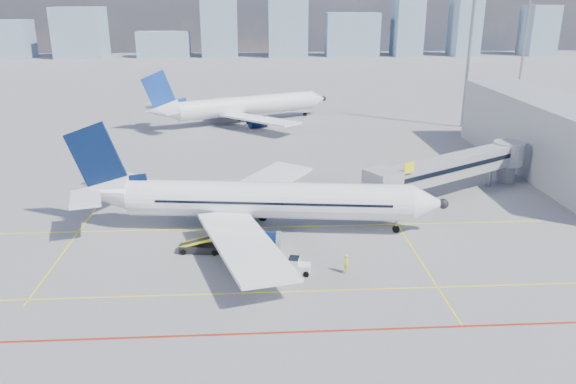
% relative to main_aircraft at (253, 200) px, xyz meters
% --- Properties ---
extents(ground, '(420.00, 420.00, 0.00)m').
position_rel_main_aircraft_xyz_m(ground, '(1.59, -7.73, -3.22)').
color(ground, gray).
rests_on(ground, ground).
extents(apron_markings, '(90.00, 35.12, 0.01)m').
position_rel_main_aircraft_xyz_m(apron_markings, '(1.01, -11.64, -3.22)').
color(apron_markings, '#F7EE0D').
rests_on(apron_markings, ground).
extents(jet_bridge, '(23.55, 15.78, 6.30)m').
position_rel_main_aircraft_xyz_m(jet_bridge, '(25.09, 9.18, 0.52)').
color(jet_bridge, '#989AA0').
rests_on(jet_bridge, ground).
extents(terminal_block, '(10.00, 42.00, 10.00)m').
position_rel_main_aircraft_xyz_m(terminal_block, '(41.53, 18.27, 1.78)').
color(terminal_block, '#989AA0').
rests_on(terminal_block, ground).
extents(floodlight_mast_ne, '(3.20, 0.61, 25.45)m').
position_rel_main_aircraft_xyz_m(floodlight_mast_ne, '(39.59, 47.27, 10.37)').
color(floodlight_mast_ne, gray).
rests_on(floodlight_mast_ne, ground).
extents(floodlight_mast_far, '(3.20, 0.61, 25.45)m').
position_rel_main_aircraft_xyz_m(floodlight_mast_far, '(66.59, 82.27, 10.37)').
color(floodlight_mast_far, gray).
rests_on(floodlight_mast_far, ground).
extents(distant_skyline, '(249.53, 15.14, 29.04)m').
position_rel_main_aircraft_xyz_m(distant_skyline, '(-5.27, 182.27, 7.98)').
color(distant_skyline, '#768DA3').
rests_on(distant_skyline, ground).
extents(main_aircraft, '(39.51, 34.34, 11.57)m').
position_rel_main_aircraft_xyz_m(main_aircraft, '(0.00, 0.00, 0.00)').
color(main_aircraft, white).
rests_on(main_aircraft, ground).
extents(second_aircraft, '(36.08, 30.42, 11.14)m').
position_rel_main_aircraft_xyz_m(second_aircraft, '(-2.39, 53.34, 0.00)').
color(second_aircraft, white).
rests_on(second_aircraft, ground).
extents(baggage_tug, '(2.41, 1.79, 1.52)m').
position_rel_main_aircraft_xyz_m(baggage_tug, '(3.82, -10.43, -2.50)').
color(baggage_tug, white).
rests_on(baggage_tug, ground).
extents(cargo_dolly, '(3.28, 1.69, 1.74)m').
position_rel_main_aircraft_xyz_m(cargo_dolly, '(0.67, -9.29, -2.27)').
color(cargo_dolly, black).
rests_on(cargo_dolly, ground).
extents(belt_loader, '(5.74, 1.91, 2.31)m').
position_rel_main_aircraft_xyz_m(belt_loader, '(-5.04, -5.48, -2.62)').
color(belt_loader, black).
rests_on(belt_loader, ground).
extents(ramp_worker, '(0.48, 0.69, 1.81)m').
position_rel_main_aircraft_xyz_m(ramp_worker, '(8.21, -10.63, -2.32)').
color(ramp_worker, yellow).
rests_on(ramp_worker, ground).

